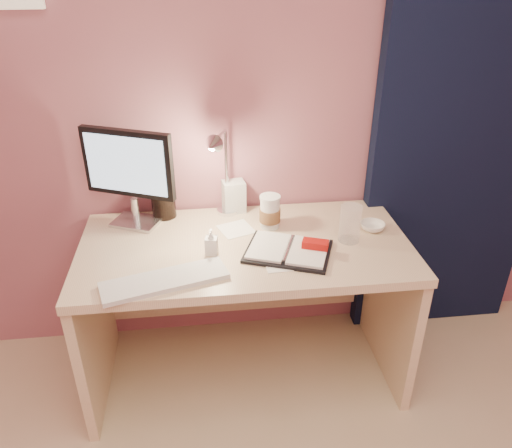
{
  "coord_description": "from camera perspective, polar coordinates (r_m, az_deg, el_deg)",
  "views": [
    {
      "loc": [
        -0.17,
        -0.42,
        1.82
      ],
      "look_at": [
        0.04,
        1.33,
        0.85
      ],
      "focal_mm": 35.0,
      "sensor_mm": 36.0,
      "label": 1
    }
  ],
  "objects": [
    {
      "name": "paper_c",
      "position": [
        2.22,
        -2.29,
        -0.59
      ],
      "size": [
        0.18,
        0.18,
        0.0
      ],
      "primitive_type": "cube",
      "rotation": [
        0.0,
        0.0,
        0.35
      ],
      "color": "white",
      "rests_on": "desk"
    },
    {
      "name": "paper_a",
      "position": [
        2.0,
        3.04,
        -4.29
      ],
      "size": [
        0.16,
        0.16,
        0.0
      ],
      "primitive_type": "cube",
      "rotation": [
        0.0,
        0.0,
        0.07
      ],
      "color": "white",
      "rests_on": "desk"
    },
    {
      "name": "planner",
      "position": [
        2.05,
        3.96,
        -2.97
      ],
      "size": [
        0.41,
        0.36,
        0.05
      ],
      "rotation": [
        0.0,
        0.0,
        -0.37
      ],
      "color": "black",
      "rests_on": "desk"
    },
    {
      "name": "bowl",
      "position": [
        2.27,
        13.19,
        -0.28
      ],
      "size": [
        0.13,
        0.13,
        0.03
      ],
      "primitive_type": "imported",
      "rotation": [
        0.0,
        0.0,
        -0.25
      ],
      "color": "silver",
      "rests_on": "desk"
    },
    {
      "name": "lotion_bottle",
      "position": [
        2.03,
        -5.14,
        -2.02
      ],
      "size": [
        0.06,
        0.06,
        0.11
      ],
      "primitive_type": "imported",
      "rotation": [
        0.0,
        0.0,
        -0.18
      ],
      "color": "silver",
      "rests_on": "desk"
    },
    {
      "name": "product_box",
      "position": [
        2.35,
        -2.55,
        3.16
      ],
      "size": [
        0.11,
        0.09,
        0.15
      ],
      "primitive_type": "cube",
      "rotation": [
        0.0,
        0.0,
        0.15
      ],
      "color": "silver",
      "rests_on": "desk"
    },
    {
      "name": "keyboard",
      "position": [
        1.9,
        -10.38,
        -6.37
      ],
      "size": [
        0.49,
        0.26,
        0.02
      ],
      "primitive_type": "cube",
      "rotation": [
        0.0,
        0.0,
        0.28
      ],
      "color": "white",
      "rests_on": "desk"
    },
    {
      "name": "dark_jar",
      "position": [
        2.34,
        -10.54,
        2.59
      ],
      "size": [
        0.11,
        0.11,
        0.16
      ],
      "primitive_type": "cylinder",
      "color": "black",
      "rests_on": "desk"
    },
    {
      "name": "room",
      "position": [
        2.49,
        20.69,
        10.99
      ],
      "size": [
        3.5,
        3.5,
        3.5
      ],
      "color": "#C6B28E",
      "rests_on": "ground"
    },
    {
      "name": "desk",
      "position": [
        2.3,
        -1.36,
        -6.15
      ],
      "size": [
        1.4,
        0.7,
        0.73
      ],
      "color": "beige",
      "rests_on": "ground"
    },
    {
      "name": "desk_lamp",
      "position": [
        2.17,
        -2.2,
        6.53
      ],
      "size": [
        0.16,
        0.26,
        0.43
      ],
      "rotation": [
        0.0,
        0.0,
        -0.38
      ],
      "color": "silver",
      "rests_on": "desk"
    },
    {
      "name": "clear_cup",
      "position": [
        2.14,
        10.71,
        0.04
      ],
      "size": [
        0.09,
        0.09,
        0.16
      ],
      "primitive_type": "cylinder",
      "color": "white",
      "rests_on": "desk"
    },
    {
      "name": "coffee_cup",
      "position": [
        2.21,
        1.6,
        1.32
      ],
      "size": [
        0.09,
        0.09,
        0.15
      ],
      "color": "silver",
      "rests_on": "desk"
    },
    {
      "name": "monitor",
      "position": [
        2.22,
        -14.21,
        6.09
      ],
      "size": [
        0.39,
        0.22,
        0.44
      ],
      "rotation": [
        0.0,
        0.0,
        -0.42
      ],
      "color": "silver",
      "rests_on": "desk"
    }
  ]
}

